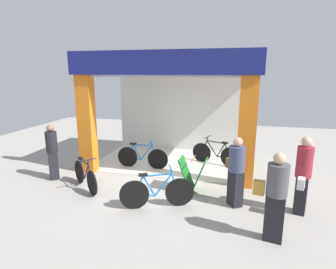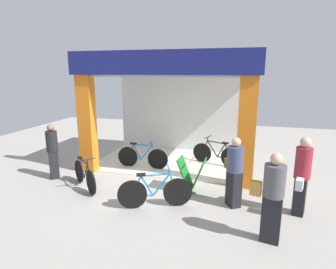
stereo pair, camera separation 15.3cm
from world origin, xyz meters
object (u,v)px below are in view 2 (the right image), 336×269
sandwich_board_sign (192,175)px  pedestrian_1 (234,171)px  bicycle_inside_0 (142,157)px  bicycle_parked_0 (155,192)px  bicycle_inside_1 (216,154)px  pedestrian_2 (302,176)px  pedestrian_0 (53,151)px  pedestrian_3 (272,196)px  bicycle_parked_1 (85,175)px

sandwich_board_sign → pedestrian_1: size_ratio=0.55×
bicycle_inside_0 → pedestrian_1: size_ratio=1.04×
pedestrian_1 → bicycle_parked_0: bearing=-162.4°
bicycle_inside_1 → bicycle_parked_0: bearing=-107.5°
pedestrian_1 → pedestrian_2: size_ratio=0.94×
bicycle_inside_0 → pedestrian_0: bearing=-145.8°
pedestrian_1 → bicycle_inside_0: bearing=147.2°
bicycle_inside_0 → pedestrian_1: bearing=-32.8°
pedestrian_0 → bicycle_inside_0: bearing=34.2°
pedestrian_0 → pedestrian_2: bearing=-3.9°
bicycle_parked_0 → pedestrian_3: size_ratio=0.95×
bicycle_parked_1 → pedestrian_3: size_ratio=0.75×
bicycle_parked_1 → sandwich_board_sign: bearing=10.9°
bicycle_inside_0 → bicycle_parked_1: bearing=-116.7°
bicycle_inside_0 → pedestrian_0: (-2.21, -1.51, 0.45)m
pedestrian_0 → bicycle_parked_1: bearing=-17.6°
bicycle_inside_0 → pedestrian_3: pedestrian_3 is taller
sandwich_board_sign → pedestrian_2: 2.61m
bicycle_parked_0 → sandwich_board_sign: bicycle_parked_0 is taller
sandwich_board_sign → pedestrian_3: bearing=-45.4°
bicycle_inside_0 → pedestrian_2: 4.83m
pedestrian_2 → pedestrian_1: bearing=178.3°
bicycle_inside_0 → pedestrian_1: (2.97, -1.91, 0.49)m
bicycle_inside_1 → pedestrian_1: pedestrian_1 is taller
bicycle_inside_1 → pedestrian_1: (0.67, -2.86, 0.49)m
bicycle_inside_0 → pedestrian_3: bearing=-40.8°
sandwich_board_sign → bicycle_parked_0: bearing=-120.7°
sandwich_board_sign → pedestrian_0: pedestrian_0 is taller
bicycle_parked_0 → pedestrian_1: bearing=17.6°
bicycle_inside_0 → sandwich_board_sign: bicycle_inside_0 is taller
bicycle_parked_1 → pedestrian_1: size_ratio=0.77×
bicycle_inside_1 → bicycle_parked_0: bicycle_parked_0 is taller
pedestrian_3 → bicycle_inside_0: bearing=139.2°
bicycle_inside_1 → bicycle_parked_1: 4.33m
bicycle_inside_1 → pedestrian_0: pedestrian_0 is taller
bicycle_inside_0 → pedestrian_3: (3.67, -3.18, 0.52)m
bicycle_parked_1 → bicycle_inside_0: bearing=63.3°
bicycle_inside_1 → bicycle_parked_1: (-3.25, -2.85, -0.02)m
bicycle_inside_0 → bicycle_parked_0: (1.22, -2.47, 0.01)m
pedestrian_1 → pedestrian_3: pedestrian_3 is taller
bicycle_inside_0 → sandwich_board_sign: (1.88, -1.36, 0.07)m
bicycle_inside_1 → pedestrian_0: (-4.51, -2.45, 0.45)m
bicycle_parked_1 → pedestrian_2: (5.34, -0.05, 0.54)m
pedestrian_2 → pedestrian_3: bearing=-120.0°
bicycle_parked_1 → pedestrian_1: (3.93, -0.01, 0.50)m
bicycle_parked_1 → pedestrian_0: bearing=162.4°
pedestrian_2 → bicycle_parked_0: bearing=-170.8°
bicycle_parked_0 → pedestrian_0: pedestrian_0 is taller
bicycle_parked_0 → bicycle_parked_1: (-2.18, 0.56, -0.02)m
bicycle_parked_0 → pedestrian_1: (1.75, 0.55, 0.48)m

